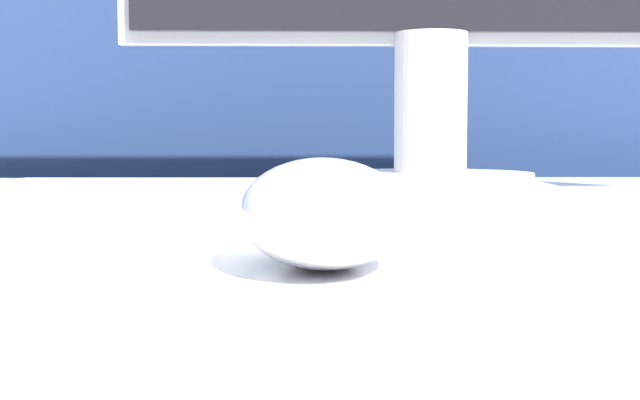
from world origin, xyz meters
The scene contains 3 objects.
partition_panel centered at (0.00, 0.67, 0.71)m, with size 5.00×0.03×1.42m.
computer_mouse_near centered at (-0.06, -0.24, 0.77)m, with size 0.07×0.13×0.05m.
keyboard centered at (-0.08, -0.01, 0.76)m, with size 0.39×0.13×0.02m.
Camera 1 is at (-0.07, -0.62, 0.80)m, focal length 50.00 mm.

